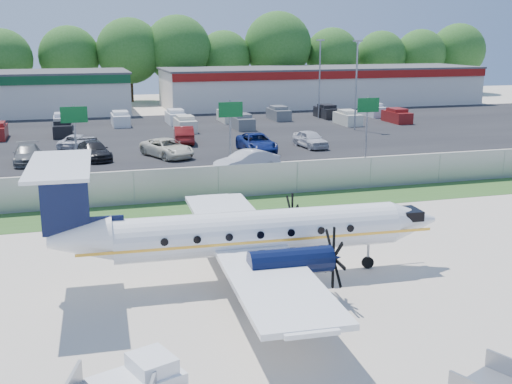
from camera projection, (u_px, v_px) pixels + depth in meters
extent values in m
plane|color=beige|center=(298.00, 282.00, 25.51)|extent=(170.00, 170.00, 0.00)
cube|color=#2D561E|center=(227.00, 207.00, 36.70)|extent=(170.00, 4.00, 0.02)
cube|color=black|center=(202.00, 181.00, 43.22)|extent=(170.00, 8.00, 0.02)
cube|color=black|center=(159.00, 135.00, 62.79)|extent=(170.00, 32.00, 0.02)
cube|color=gray|center=(219.00, 182.00, 38.32)|extent=(120.00, 0.02, 1.90)
cube|color=gray|center=(218.00, 166.00, 38.09)|extent=(120.00, 0.06, 0.06)
cube|color=gray|center=(219.00, 198.00, 38.55)|extent=(120.00, 0.06, 0.06)
cube|color=silver|center=(322.00, 87.00, 89.79)|extent=(44.00, 12.00, 5.00)
cube|color=#474749|center=(322.00, 68.00, 89.17)|extent=(44.40, 12.40, 0.24)
cube|color=maroon|center=(340.00, 75.00, 83.63)|extent=(44.00, 0.20, 1.00)
cylinder|color=gray|center=(76.00, 141.00, 44.17)|extent=(0.14, 0.14, 5.00)
cube|color=#0C5923|center=(74.00, 115.00, 43.60)|extent=(1.80, 0.08, 1.10)
cylinder|color=gray|center=(230.00, 134.00, 47.17)|extent=(0.14, 0.14, 5.00)
cube|color=#0C5923|center=(231.00, 110.00, 46.60)|extent=(1.80, 0.08, 1.10)
cylinder|color=gray|center=(367.00, 128.00, 50.17)|extent=(0.14, 0.14, 5.00)
cube|color=#0C5923|center=(368.00, 105.00, 49.60)|extent=(1.80, 0.08, 1.10)
cylinder|color=gray|center=(356.00, 86.00, 65.31)|extent=(0.18, 0.18, 9.00)
cube|color=gray|center=(358.00, 41.00, 64.24)|extent=(0.90, 0.35, 0.18)
cylinder|color=gray|center=(320.00, 80.00, 74.63)|extent=(0.18, 0.18, 9.00)
cube|color=gray|center=(320.00, 40.00, 73.56)|extent=(0.90, 0.35, 0.18)
cylinder|color=white|center=(259.00, 232.00, 25.53)|extent=(11.45, 2.27, 1.73)
cone|color=white|center=(413.00, 221.00, 27.06)|extent=(2.08, 1.82, 1.73)
cone|color=white|center=(80.00, 240.00, 23.92)|extent=(2.45, 1.84, 1.73)
cube|color=black|center=(409.00, 214.00, 26.94)|extent=(0.87, 1.22, 0.41)
cube|color=white|center=(248.00, 245.00, 25.54)|extent=(3.67, 16.15, 0.20)
cylinder|color=black|center=(291.00, 261.00, 23.25)|extent=(3.14, 1.15, 1.00)
cylinder|color=black|center=(256.00, 221.00, 28.23)|extent=(3.14, 1.15, 1.00)
cube|color=black|center=(64.00, 201.00, 23.44)|extent=(1.74, 0.25, 2.64)
cube|color=white|center=(59.00, 165.00, 23.11)|extent=(2.45, 5.74, 0.13)
cylinder|color=gray|center=(368.00, 255.00, 26.94)|extent=(0.11, 0.11, 1.18)
cylinder|color=black|center=(368.00, 262.00, 27.02)|extent=(0.52, 0.19, 0.51)
cylinder|color=black|center=(264.00, 297.00, 23.33)|extent=(0.60, 0.39, 0.58)
cylinder|color=black|center=(234.00, 251.00, 28.32)|extent=(0.60, 0.39, 0.58)
cube|color=white|center=(152.00, 364.00, 17.13)|extent=(1.39, 1.50, 0.47)
cube|color=black|center=(166.00, 359.00, 17.37)|extent=(0.52, 1.03, 0.38)
cylinder|color=black|center=(153.00, 374.00, 18.10)|extent=(0.60, 0.39, 0.56)
cube|color=gray|center=(74.00, 384.00, 16.54)|extent=(0.47, 1.30, 0.66)
cube|color=gray|center=(155.00, 384.00, 16.52)|extent=(0.47, 1.30, 0.66)
cube|color=gray|center=(505.00, 366.00, 17.65)|extent=(0.54, 1.08, 0.58)
cylinder|color=black|center=(481.00, 379.00, 18.02)|extent=(0.36, 0.25, 0.35)
cone|color=#FA4707|center=(157.00, 195.00, 38.36)|extent=(0.38, 0.38, 0.57)
cube|color=#FA4707|center=(157.00, 199.00, 38.42)|extent=(0.40, 0.40, 0.03)
imported|color=silver|center=(247.00, 173.00, 45.82)|extent=(5.15, 3.20, 1.60)
imported|color=#595B5E|center=(28.00, 163.00, 49.10)|extent=(2.16, 5.00, 1.44)
imported|color=black|center=(95.00, 159.00, 50.68)|extent=(2.89, 5.16, 1.41)
imported|color=beige|center=(167.00, 157.00, 51.70)|extent=(4.34, 5.87, 1.48)
imported|color=navy|center=(257.00, 152.00, 53.87)|extent=(2.80, 5.72, 1.56)
imported|color=silver|center=(310.00, 147.00, 56.07)|extent=(2.23, 4.52, 1.48)
imported|color=silver|center=(78.00, 149.00, 55.32)|extent=(3.82, 5.11, 1.29)
imported|color=maroon|center=(184.00, 143.00, 58.28)|extent=(2.27, 5.01, 1.59)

